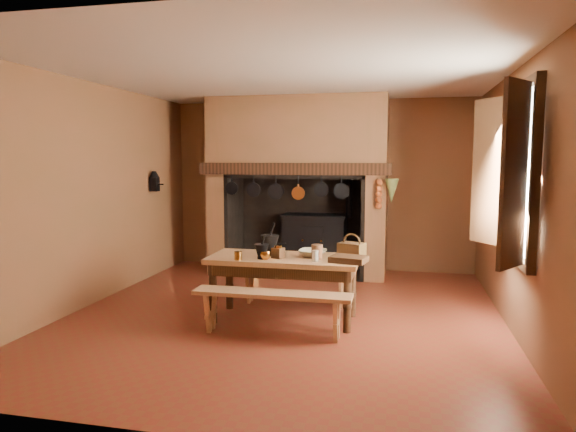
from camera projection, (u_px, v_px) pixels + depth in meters
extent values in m
plane|color=maroon|center=(285.00, 315.00, 6.07)|extent=(5.50, 5.50, 0.00)
plane|color=silver|center=(284.00, 73.00, 5.76)|extent=(5.50, 5.50, 0.00)
cube|color=brown|center=(321.00, 185.00, 8.59)|extent=(5.00, 0.02, 2.80)
cube|color=brown|center=(91.00, 194.00, 6.46)|extent=(0.02, 5.50, 2.80)
cube|color=brown|center=(516.00, 201.00, 5.38)|extent=(0.02, 5.50, 2.80)
cube|color=brown|center=(188.00, 229.00, 3.25)|extent=(5.00, 0.02, 2.80)
cube|color=brown|center=(224.00, 186.00, 8.48)|extent=(0.30, 0.90, 2.80)
cube|color=brown|center=(377.00, 187.00, 7.95)|extent=(0.30, 0.90, 2.80)
cube|color=brown|center=(298.00, 136.00, 8.13)|extent=(2.20, 0.90, 1.20)
cube|color=black|center=(293.00, 169.00, 7.79)|extent=(2.95, 0.22, 0.18)
cube|color=black|center=(303.00, 220.00, 8.69)|extent=(2.20, 0.06, 1.60)
cube|color=black|center=(298.00, 271.00, 8.37)|extent=(2.20, 0.90, 0.02)
cube|color=black|center=(315.00, 244.00, 8.41)|extent=(1.00, 0.50, 0.90)
cube|color=black|center=(315.00, 216.00, 8.34)|extent=(1.04, 0.54, 0.04)
cube|color=black|center=(312.00, 240.00, 8.15)|extent=(0.35, 0.02, 0.45)
cylinder|color=black|center=(349.00, 196.00, 8.21)|extent=(0.10, 0.10, 0.70)
cylinder|color=#BB782B|center=(303.00, 240.00, 8.16)|extent=(0.03, 0.03, 0.03)
cylinder|color=#BB782B|center=(321.00, 241.00, 8.10)|extent=(0.03, 0.03, 0.03)
cylinder|color=#BB782B|center=(254.00, 264.00, 8.52)|extent=(0.40, 0.40, 0.20)
cylinder|color=#BB782B|center=(252.00, 268.00, 8.27)|extent=(0.34, 0.34, 0.18)
cube|color=black|center=(244.00, 264.00, 8.66)|extent=(0.18, 0.18, 0.16)
cone|color=#59642F|center=(392.00, 191.00, 7.40)|extent=(0.20, 0.20, 0.35)
cube|color=white|center=(525.00, 173.00, 4.96)|extent=(0.02, 1.00, 1.60)
cube|color=#361F11|center=(526.00, 85.00, 4.88)|extent=(0.08, 1.16, 0.08)
cube|color=#361F11|center=(517.00, 259.00, 5.06)|extent=(0.08, 1.16, 0.08)
cube|color=#361F11|center=(514.00, 175.00, 4.35)|extent=(0.29, 0.39, 1.60)
cube|color=#361F11|center=(488.00, 172.00, 5.67)|extent=(0.29, 0.39, 1.60)
cube|color=black|center=(155.00, 184.00, 7.94)|extent=(0.12, 0.12, 0.22)
cone|color=black|center=(154.00, 174.00, 7.92)|extent=(0.16, 0.16, 0.10)
cylinder|color=black|center=(160.00, 184.00, 7.92)|extent=(0.12, 0.02, 0.02)
cube|color=#B57D53|center=(284.00, 259.00, 5.83)|extent=(1.70, 0.75, 0.06)
cube|color=#361F11|center=(284.00, 267.00, 5.84)|extent=(1.58, 0.64, 0.13)
cylinder|color=#361F11|center=(213.00, 293.00, 5.75)|extent=(0.08, 0.08, 0.68)
cylinder|color=#361F11|center=(347.00, 301.00, 5.43)|extent=(0.08, 0.08, 0.68)
cylinder|color=#361F11|center=(229.00, 282.00, 6.30)|extent=(0.08, 0.08, 0.68)
cylinder|color=#361F11|center=(352.00, 288.00, 5.98)|extent=(0.08, 0.08, 0.68)
cube|color=#B57D53|center=(272.00, 294.00, 5.31)|extent=(1.66, 0.29, 0.04)
cube|color=#B57D53|center=(295.00, 275.00, 6.44)|extent=(1.45, 0.25, 0.04)
cylinder|color=black|center=(270.00, 252.00, 6.03)|extent=(0.13, 0.13, 0.04)
cone|color=black|center=(270.00, 243.00, 6.01)|extent=(0.22, 0.22, 0.18)
cylinder|color=black|center=(272.00, 230.00, 5.99)|extent=(0.09, 0.05, 0.18)
cylinder|color=black|center=(262.00, 257.00, 5.70)|extent=(0.10, 0.10, 0.03)
cone|color=black|center=(262.00, 250.00, 5.69)|extent=(0.16, 0.16, 0.13)
cylinder|color=black|center=(263.00, 240.00, 5.67)|extent=(0.07, 0.02, 0.13)
cube|color=#361F11|center=(278.00, 253.00, 5.73)|extent=(0.15, 0.15, 0.12)
cylinder|color=#BB782B|center=(278.00, 247.00, 5.73)|extent=(0.09, 0.09, 0.03)
cylinder|color=black|center=(282.00, 244.00, 5.71)|extent=(0.10, 0.05, 0.03)
cylinder|color=#BB782B|center=(238.00, 256.00, 5.63)|extent=(0.10, 0.10, 0.09)
cylinder|color=#BB782B|center=(274.00, 249.00, 6.05)|extent=(0.09, 0.09, 0.09)
imported|color=beige|center=(313.00, 253.00, 5.83)|extent=(0.34, 0.34, 0.08)
cylinder|color=brown|center=(317.00, 252.00, 5.69)|extent=(0.16, 0.16, 0.16)
cylinder|color=beige|center=(315.00, 256.00, 5.54)|extent=(0.07, 0.07, 0.12)
cube|color=#472815|center=(352.00, 250.00, 5.83)|extent=(0.33, 0.28, 0.16)
torus|color=#472815|center=(352.00, 243.00, 5.82)|extent=(0.22, 0.10, 0.22)
cube|color=#361F11|center=(349.00, 259.00, 5.51)|extent=(0.43, 0.35, 0.06)
imported|color=#BB782B|center=(265.00, 255.00, 5.66)|extent=(0.14, 0.14, 0.09)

